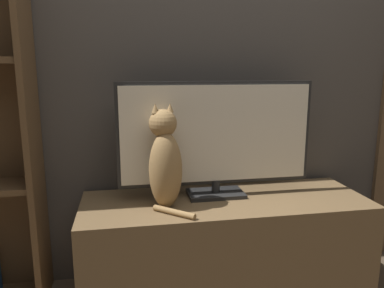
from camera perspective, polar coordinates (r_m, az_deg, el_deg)
wall_back at (r=2.17m, az=3.30°, el=13.88°), size 4.80×0.05×2.60m
tv_stand at (r=2.09m, az=5.01°, el=-15.31°), size 1.49×0.53×0.54m
tv at (r=1.96m, az=3.71°, el=1.05°), size 1.03×0.18×0.61m
cat at (r=1.81m, az=-4.15°, el=-2.67°), size 0.22×0.30×0.51m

